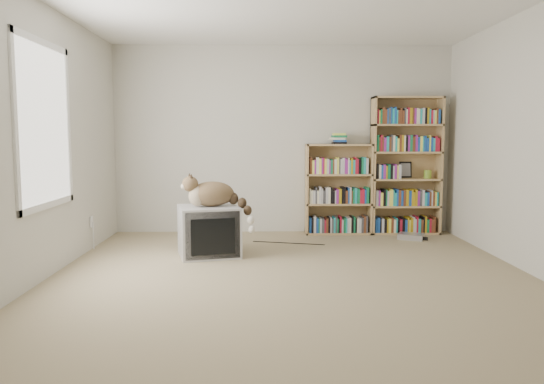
{
  "coord_description": "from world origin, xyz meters",
  "views": [
    {
      "loc": [
        -0.28,
        -4.65,
        1.29
      ],
      "look_at": [
        -0.17,
        1.0,
        0.7
      ],
      "focal_mm": 35.0,
      "sensor_mm": 36.0,
      "label": 1
    }
  ],
  "objects_px": {
    "crt_tv": "(209,231)",
    "bookcase_tall": "(405,169)",
    "cat": "(217,197)",
    "dvd_player": "(411,236)",
    "bookcase_short": "(338,193)"
  },
  "relations": [
    {
      "from": "crt_tv",
      "to": "bookcase_tall",
      "type": "bearing_deg",
      "value": 13.38
    },
    {
      "from": "cat",
      "to": "bookcase_tall",
      "type": "xyz_separation_m",
      "value": [
        2.39,
        1.33,
        0.22
      ]
    },
    {
      "from": "crt_tv",
      "to": "bookcase_tall",
      "type": "xyz_separation_m",
      "value": [
        2.49,
        1.31,
        0.59
      ]
    },
    {
      "from": "cat",
      "to": "dvd_player",
      "type": "xyz_separation_m",
      "value": [
        2.37,
        0.88,
        -0.61
      ]
    },
    {
      "from": "bookcase_tall",
      "to": "crt_tv",
      "type": "bearing_deg",
      "value": -152.22
    },
    {
      "from": "cat",
      "to": "dvd_player",
      "type": "height_order",
      "value": "cat"
    },
    {
      "from": "bookcase_short",
      "to": "dvd_player",
      "type": "distance_m",
      "value": 1.1
    },
    {
      "from": "bookcase_short",
      "to": "crt_tv",
      "type": "bearing_deg",
      "value": -140.58
    },
    {
      "from": "cat",
      "to": "bookcase_short",
      "type": "bearing_deg",
      "value": 22.85
    },
    {
      "from": "bookcase_tall",
      "to": "dvd_player",
      "type": "bearing_deg",
      "value": -93.52
    },
    {
      "from": "cat",
      "to": "bookcase_tall",
      "type": "distance_m",
      "value": 2.74
    },
    {
      "from": "bookcase_short",
      "to": "dvd_player",
      "type": "relative_size",
      "value": 3.87
    },
    {
      "from": "crt_tv",
      "to": "cat",
      "type": "height_order",
      "value": "cat"
    },
    {
      "from": "bookcase_short",
      "to": "bookcase_tall",
      "type": "bearing_deg",
      "value": -0.07
    },
    {
      "from": "crt_tv",
      "to": "cat",
      "type": "xyz_separation_m",
      "value": [
        0.1,
        -0.01,
        0.37
      ]
    }
  ]
}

